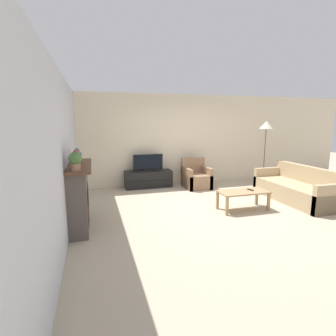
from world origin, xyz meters
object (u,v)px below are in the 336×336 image
object	(u,v)px
tv	(148,163)
armchair	(196,178)
mantel_vase_centre_left	(77,157)
mantel_vase_left	(76,160)
potted_plant	(75,160)
mantel_vase_right	(79,156)
couch	(297,189)
coffee_table	(243,194)
floor_lamp	(266,129)
mantel_clock	(78,159)
fireplace	(79,195)
remote	(250,190)
tv_stand	(148,179)

from	to	relation	value
tv	armchair	size ratio (longest dim) A/B	1.03
mantel_vase_centre_left	armchair	distance (m)	3.93
mantel_vase_left	potted_plant	size ratio (longest dim) A/B	1.08
mantel_vase_right	couch	world-z (taller)	mantel_vase_right
couch	potted_plant	bearing A→B (deg)	-170.66
armchair	coffee_table	size ratio (longest dim) A/B	0.78
mantel_vase_left	mantel_vase_centre_left	distance (m)	0.34
coffee_table	floor_lamp	world-z (taller)	floor_lamp
mantel_clock	tv	size ratio (longest dim) A/B	0.17
potted_plant	tv	size ratio (longest dim) A/B	0.34
tv	couch	size ratio (longest dim) A/B	0.41
potted_plant	mantel_vase_centre_left	bearing A→B (deg)	90.00
mantel_vase_left	mantel_vase_right	distance (m)	0.91
mantel_clock	potted_plant	world-z (taller)	potted_plant
armchair	tv	bearing A→B (deg)	163.63
fireplace	tv	world-z (taller)	fireplace
mantel_vase_left	mantel_vase_centre_left	size ratio (longest dim) A/B	1.04
mantel_vase_right	armchair	distance (m)	3.64
coffee_table	mantel_vase_left	bearing A→B (deg)	-173.43
remote	floor_lamp	world-z (taller)	floor_lamp
tv_stand	tv	distance (m)	0.47
tv	coffee_table	distance (m)	2.98
mantel_vase_centre_left	tv_stand	distance (m)	3.29
mantel_clock	potted_plant	size ratio (longest dim) A/B	0.51
mantel_clock	floor_lamp	size ratio (longest dim) A/B	0.08
mantel_clock	coffee_table	distance (m)	3.46
mantel_vase_centre_left	remote	bearing A→B (deg)	1.14
potted_plant	mantel_vase_left	bearing A→B (deg)	90.00
mantel_vase_right	tv_stand	xyz separation A→B (m)	(1.79, 1.99, -0.99)
coffee_table	remote	bearing A→B (deg)	7.97
mantel_vase_right	tv	distance (m)	2.73
tv	remote	world-z (taller)	tv
mantel_vase_right	remote	size ratio (longest dim) A/B	1.29
tv_stand	remote	distance (m)	3.05
mantel_vase_left	potted_plant	bearing A→B (deg)	-90.00
fireplace	floor_lamp	world-z (taller)	floor_lamp
potted_plant	couch	world-z (taller)	potted_plant
tv	armchair	bearing A→B (deg)	-16.37
mantel_vase_left	potted_plant	distance (m)	0.19
mantel_vase_centre_left	remote	distance (m)	3.64
tv_stand	floor_lamp	xyz separation A→B (m)	(3.28, -0.84, 1.46)
mantel_vase_right	tv	size ratio (longest dim) A/B	0.23
tv_stand	couch	distance (m)	3.92
mantel_vase_right	coffee_table	size ratio (longest dim) A/B	0.19
mantel_vase_left	coffee_table	distance (m)	3.49
potted_plant	tv	xyz separation A→B (m)	(1.79, 3.09, -0.60)
remote	mantel_vase_centre_left	bearing A→B (deg)	165.47
mantel_vase_left	mantel_vase_right	xyz separation A→B (m)	(0.00, 0.91, -0.06)
couch	tv_stand	bearing A→B (deg)	144.54
mantel_clock	armchair	world-z (taller)	mantel_clock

